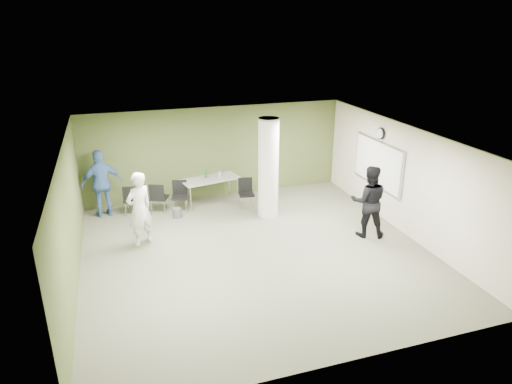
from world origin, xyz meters
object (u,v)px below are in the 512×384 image
object	(u,v)px
folding_table	(210,180)
man_blue	(102,184)
chair_back_left	(132,198)
woman_white	(139,209)
man_black	(369,201)

from	to	relation	value
folding_table	man_blue	distance (m)	3.06
folding_table	chair_back_left	bearing A→B (deg)	171.80
woman_white	man_blue	xyz separation A→B (m)	(-0.85, 2.10, 0.03)
folding_table	man_black	bearing A→B (deg)	-56.58
folding_table	woman_white	xyz separation A→B (m)	(-2.20, -2.05, 0.18)
folding_table	chair_back_left	xyz separation A→B (m)	(-2.30, -0.14, -0.23)
man_black	chair_back_left	bearing A→B (deg)	-6.79
chair_back_left	man_blue	xyz separation A→B (m)	(-0.75, 0.20, 0.44)
man_blue	chair_back_left	bearing A→B (deg)	154.06
chair_back_left	woman_white	distance (m)	1.95
woman_white	man_black	bearing A→B (deg)	136.07
chair_back_left	man_black	size ratio (longest dim) A/B	0.48
man_black	man_blue	xyz separation A→B (m)	(-6.39, 3.37, 0.03)
folding_table	woman_white	world-z (taller)	woman_white
folding_table	man_black	size ratio (longest dim) A/B	0.97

